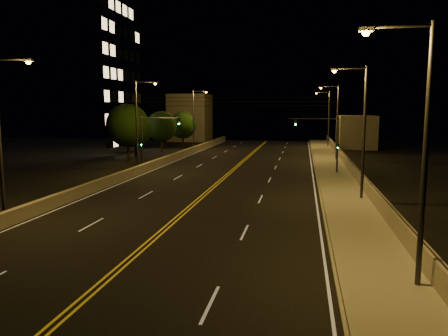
% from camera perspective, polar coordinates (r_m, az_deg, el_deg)
% --- Properties ---
extents(ground, '(160.00, 160.00, 0.00)m').
position_cam_1_polar(ground, '(16.05, -19.75, -17.45)').
color(ground, black).
rests_on(ground, ground).
extents(road, '(18.00, 120.00, 0.02)m').
position_cam_1_polar(road, '(34.02, -2.72, -3.63)').
color(road, black).
rests_on(road, ground).
extents(sidewalk, '(3.60, 120.00, 0.30)m').
position_cam_1_polar(sidewalk, '(33.31, 15.74, -3.92)').
color(sidewalk, gray).
rests_on(sidewalk, ground).
extents(curb, '(0.14, 120.00, 0.15)m').
position_cam_1_polar(curb, '(33.19, 12.51, -3.98)').
color(curb, gray).
rests_on(curb, ground).
extents(parapet_wall, '(0.30, 120.00, 1.00)m').
position_cam_1_polar(parapet_wall, '(33.39, 18.60, -2.87)').
color(parapet_wall, gray).
rests_on(parapet_wall, sidewalk).
extents(jersey_barrier, '(0.45, 120.00, 0.88)m').
position_cam_1_polar(jersey_barrier, '(37.04, -16.60, -2.33)').
color(jersey_barrier, gray).
rests_on(jersey_barrier, ground).
extents(distant_building_right, '(6.00, 10.00, 5.57)m').
position_cam_1_polar(distant_building_right, '(79.13, 16.82, 4.56)').
color(distant_building_right, gray).
rests_on(distant_building_right, ground).
extents(distant_building_left, '(8.00, 8.00, 9.73)m').
position_cam_1_polar(distant_building_left, '(92.79, -4.45, 6.57)').
color(distant_building_left, gray).
rests_on(distant_building_left, ground).
extents(parapet_rail, '(0.06, 120.00, 0.06)m').
position_cam_1_polar(parapet_rail, '(33.30, 18.64, -1.97)').
color(parapet_rail, black).
rests_on(parapet_rail, parapet_wall).
extents(lane_markings, '(17.32, 116.00, 0.00)m').
position_cam_1_polar(lane_markings, '(33.95, -2.75, -3.63)').
color(lane_markings, silver).
rests_on(lane_markings, road).
extents(streetlight_0, '(2.55, 0.28, 9.68)m').
position_cam_1_polar(streetlight_0, '(16.87, 24.04, 3.15)').
color(streetlight_0, '#2D2D33').
rests_on(streetlight_0, ground).
extents(streetlight_1, '(2.55, 0.28, 9.68)m').
position_cam_1_polar(streetlight_1, '(32.62, 17.40, 5.36)').
color(streetlight_1, '#2D2D33').
rests_on(streetlight_1, ground).
extents(streetlight_2, '(2.55, 0.28, 9.68)m').
position_cam_1_polar(streetlight_2, '(57.65, 14.34, 6.35)').
color(streetlight_2, '#2D2D33').
rests_on(streetlight_2, ground).
extents(streetlight_3, '(2.55, 0.28, 9.68)m').
position_cam_1_polar(streetlight_3, '(77.06, 13.34, 6.67)').
color(streetlight_3, '#2D2D33').
rests_on(streetlight_3, ground).
extents(streetlight_4, '(2.55, 0.28, 9.68)m').
position_cam_1_polar(streetlight_4, '(28.93, -26.95, 4.62)').
color(streetlight_4, '#2D2D33').
rests_on(streetlight_4, ground).
extents(streetlight_5, '(2.55, 0.28, 9.68)m').
position_cam_1_polar(streetlight_5, '(48.17, -11.05, 6.22)').
color(streetlight_5, '#2D2D33').
rests_on(streetlight_5, ground).
extents(streetlight_6, '(2.55, 0.28, 9.68)m').
position_cam_1_polar(streetlight_6, '(71.84, -3.83, 6.80)').
color(streetlight_6, '#2D2D33').
rests_on(streetlight_6, ground).
extents(traffic_signal_right, '(5.11, 0.31, 5.92)m').
position_cam_1_polar(traffic_signal_right, '(45.43, 13.37, 3.81)').
color(traffic_signal_right, '#2D2D33').
rests_on(traffic_signal_right, ground).
extents(traffic_signal_left, '(5.11, 0.31, 5.92)m').
position_cam_1_polar(traffic_signal_left, '(48.20, -9.55, 4.12)').
color(traffic_signal_left, '#2D2D33').
rests_on(traffic_signal_left, ground).
extents(overhead_wires, '(22.00, 0.03, 0.83)m').
position_cam_1_polar(overhead_wires, '(42.67, 0.11, 8.66)').
color(overhead_wires, black).
extents(building_tower, '(24.00, 15.00, 27.85)m').
position_cam_1_polar(building_tower, '(74.72, -21.72, 12.30)').
color(building_tower, gray).
rests_on(building_tower, ground).
extents(tree_0, '(5.43, 5.43, 7.36)m').
position_cam_1_polar(tree_0, '(56.70, -12.46, 5.46)').
color(tree_0, black).
rests_on(tree_0, ground).
extents(tree_1, '(4.55, 4.55, 6.17)m').
position_cam_1_polar(tree_1, '(61.90, -11.46, 4.97)').
color(tree_1, black).
rests_on(tree_1, ground).
extents(tree_2, '(4.70, 4.70, 6.37)m').
position_cam_1_polar(tree_2, '(68.82, -8.17, 5.41)').
color(tree_2, black).
rests_on(tree_2, ground).
extents(tree_3, '(4.65, 4.65, 6.30)m').
position_cam_1_polar(tree_3, '(75.22, -5.40, 5.61)').
color(tree_3, black).
rests_on(tree_3, ground).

